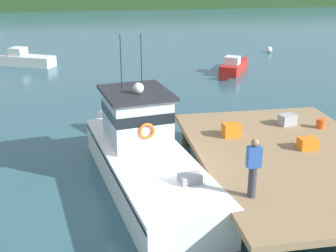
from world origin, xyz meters
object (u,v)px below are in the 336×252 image
Objects in this scene: main_fishing_boat at (143,154)px; mooring_buoy_inshore at (269,50)px; crate_stack_mid_dock at (308,143)px; moored_boat_off_the_point at (23,59)px; crate_single_by_cleat at (231,130)px; crate_single_far at (287,120)px; deckhand_by_the_boat at (253,167)px; moored_boat_outer_mooring at (233,67)px; bait_bucket at (321,124)px.

main_fishing_boat is 24.56m from mooring_buoy_inshore.
moored_boat_off_the_point is (-11.78, 20.26, -0.95)m from crate_stack_mid_dock.
crate_single_by_cleat is 21.11m from moored_boat_off_the_point.
deckhand_by_the_boat is (-3.21, -5.01, 0.66)m from crate_single_far.
moored_boat_off_the_point is (-8.87, 22.99, -1.62)m from deckhand_by_the_boat.
deckhand_by_the_boat is (-0.76, -4.23, 0.62)m from crate_single_by_cleat.
moored_boat_off_the_point is at bearing 120.18° from crate_stack_mid_dock.
deckhand_by_the_boat is at bearing -68.90° from moored_boat_off_the_point.
moored_boat_outer_mooring is 8.83× the size of mooring_buoy_inshore.
moored_boat_off_the_point is 9.87× the size of mooring_buoy_inshore.
deckhand_by_the_boat is at bearing -100.24° from crate_single_by_cleat.
deckhand_by_the_boat is (-4.29, -4.48, 0.69)m from bait_bucket.
moored_boat_off_the_point is 19.34m from mooring_buoy_inshore.
moored_boat_off_the_point reaches higher than mooring_buoy_inshore.
moored_boat_off_the_point is (-9.64, 18.76, -1.00)m from crate_single_by_cleat.
crate_single_by_cleat reaches higher than moored_boat_outer_mooring.
main_fishing_boat reaches higher than crate_stack_mid_dock.
crate_single_by_cleat is at bearing 10.34° from main_fishing_boat.
crate_single_by_cleat is 2.62m from crate_stack_mid_dock.
bait_bucket is (3.52, 0.24, -0.07)m from crate_single_by_cleat.
moored_boat_off_the_point reaches higher than moored_boat_outer_mooring.
main_fishing_boat is 16.61× the size of crate_single_by_cleat.
mooring_buoy_inshore is (12.85, 20.92, -0.76)m from main_fishing_boat.
main_fishing_boat reaches higher than deckhand_by_the_boat.
bait_bucket reaches higher than mooring_buoy_inshore.
crate_single_far reaches higher than mooring_buoy_inshore.
bait_bucket is at bearing -106.92° from mooring_buoy_inshore.
deckhand_by_the_boat reaches higher than bait_bucket.
crate_single_far is 1.20m from bait_bucket.
main_fishing_boat is at bearing -118.00° from moored_boat_outer_mooring.
main_fishing_boat is 16.61× the size of crate_stack_mid_dock.
crate_single_far is 0.14× the size of moored_boat_outer_mooring.
crate_single_far is (0.30, 2.28, 0.01)m from crate_stack_mid_dock.
crate_stack_mid_dock is 1.21× the size of mooring_buoy_inshore.
bait_bucket is at bearing -54.60° from moored_boat_off_the_point.
bait_bucket is 0.69× the size of mooring_buoy_inshore.
bait_bucket is (1.38, 1.75, -0.02)m from crate_stack_mid_dock.
moored_boat_off_the_point is at bearing 117.19° from crate_single_by_cleat.
crate_single_far reaches higher than moored_boat_outer_mooring.
crate_single_by_cleat is (3.22, 0.59, 0.43)m from main_fishing_boat.
crate_stack_mid_dock is 0.14× the size of moored_boat_outer_mooring.
main_fishing_boat is 16.55m from moored_boat_outer_mooring.
crate_single_by_cleat is at bearing -162.37° from crate_single_far.
main_fishing_boat is at bearing -121.55° from mooring_buoy_inshore.
moored_boat_outer_mooring is at bearing -18.48° from moored_boat_off_the_point.
moored_boat_outer_mooring is (7.77, 14.60, -0.61)m from main_fishing_boat.
crate_single_far is 1.21× the size of mooring_buoy_inshore.
deckhand_by_the_boat reaches higher than mooring_buoy_inshore.
crate_single_by_cleat is 1.76× the size of bait_bucket.
bait_bucket is at bearing -94.28° from moored_boat_outer_mooring.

